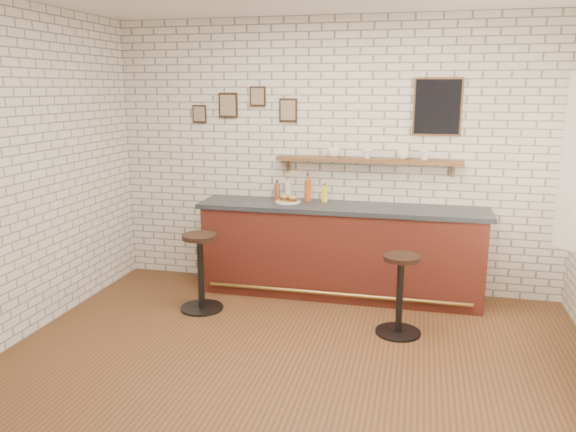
# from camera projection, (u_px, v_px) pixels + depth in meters

# --- Properties ---
(ground) EXTENTS (5.00, 5.00, 0.00)m
(ground) POSITION_uv_depth(u_px,v_px,m) (292.00, 364.00, 4.67)
(ground) COLOR brown
(ground) RESTS_ON ground
(bar_counter) EXTENTS (3.10, 0.65, 1.01)m
(bar_counter) POSITION_uv_depth(u_px,v_px,m) (340.00, 250.00, 6.13)
(bar_counter) COLOR #571F17
(bar_counter) RESTS_ON ground
(sandwich_plate) EXTENTS (0.28, 0.28, 0.01)m
(sandwich_plate) POSITION_uv_depth(u_px,v_px,m) (288.00, 202.00, 6.18)
(sandwich_plate) COLOR white
(sandwich_plate) RESTS_ON bar_counter
(ciabatta_sandwich) EXTENTS (0.24, 0.18, 0.07)m
(ciabatta_sandwich) POSITION_uv_depth(u_px,v_px,m) (289.00, 198.00, 6.17)
(ciabatta_sandwich) COLOR tan
(ciabatta_sandwich) RESTS_ON sandwich_plate
(potato_chips) EXTENTS (0.26, 0.17, 0.00)m
(potato_chips) POSITION_uv_depth(u_px,v_px,m) (286.00, 201.00, 6.18)
(potato_chips) COLOR #E0BC4F
(potato_chips) RESTS_ON sandwich_plate
(bitters_bottle_brown) EXTENTS (0.07, 0.07, 0.22)m
(bitters_bottle_brown) POSITION_uv_depth(u_px,v_px,m) (277.00, 192.00, 6.31)
(bitters_bottle_brown) COLOR brown
(bitters_bottle_brown) RESTS_ON bar_counter
(bitters_bottle_white) EXTENTS (0.06, 0.06, 0.25)m
(bitters_bottle_white) POSITION_uv_depth(u_px,v_px,m) (288.00, 191.00, 6.28)
(bitters_bottle_white) COLOR beige
(bitters_bottle_white) RESTS_ON bar_counter
(bitters_bottle_amber) EXTENTS (0.07, 0.07, 0.30)m
(bitters_bottle_amber) POSITION_uv_depth(u_px,v_px,m) (308.00, 190.00, 6.23)
(bitters_bottle_amber) COLOR #A3491A
(bitters_bottle_amber) RESTS_ON bar_counter
(condiment_bottle_yellow) EXTENTS (0.06, 0.06, 0.21)m
(condiment_bottle_yellow) POSITION_uv_depth(u_px,v_px,m) (325.00, 194.00, 6.19)
(condiment_bottle_yellow) COLOR yellow
(condiment_bottle_yellow) RESTS_ON bar_counter
(bar_stool_left) EXTENTS (0.44, 0.44, 0.80)m
(bar_stool_left) POSITION_uv_depth(u_px,v_px,m) (201.00, 270.00, 5.74)
(bar_stool_left) COLOR black
(bar_stool_left) RESTS_ON ground
(bar_stool_right) EXTENTS (0.45, 0.45, 0.76)m
(bar_stool_right) POSITION_uv_depth(u_px,v_px,m) (400.00, 292.00, 5.16)
(bar_stool_right) COLOR black
(bar_stool_right) RESTS_ON ground
(wall_shelf) EXTENTS (2.00, 0.18, 0.18)m
(wall_shelf) POSITION_uv_depth(u_px,v_px,m) (368.00, 160.00, 6.05)
(wall_shelf) COLOR brown
(wall_shelf) RESTS_ON ground
(shelf_cup_a) EXTENTS (0.19, 0.19, 0.11)m
(shelf_cup_a) POSITION_uv_depth(u_px,v_px,m) (334.00, 153.00, 6.12)
(shelf_cup_a) COLOR white
(shelf_cup_a) RESTS_ON wall_shelf
(shelf_cup_b) EXTENTS (0.13, 0.13, 0.10)m
(shelf_cup_b) POSITION_uv_depth(u_px,v_px,m) (367.00, 154.00, 6.04)
(shelf_cup_b) COLOR white
(shelf_cup_b) RESTS_ON wall_shelf
(shelf_cup_c) EXTENTS (0.12, 0.12, 0.09)m
(shelf_cup_c) POSITION_uv_depth(u_px,v_px,m) (403.00, 155.00, 5.95)
(shelf_cup_c) COLOR white
(shelf_cup_c) RESTS_ON wall_shelf
(shelf_cup_d) EXTENTS (0.12, 0.12, 0.10)m
(shelf_cup_d) POSITION_uv_depth(u_px,v_px,m) (424.00, 155.00, 5.90)
(shelf_cup_d) COLOR white
(shelf_cup_d) RESTS_ON wall_shelf
(back_wall_decor) EXTENTS (2.96, 0.02, 0.56)m
(back_wall_decor) POSITION_uv_depth(u_px,v_px,m) (354.00, 107.00, 6.04)
(back_wall_decor) COLOR black
(back_wall_decor) RESTS_ON ground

